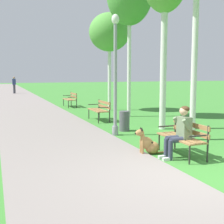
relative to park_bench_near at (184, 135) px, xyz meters
name	(u,v)px	position (x,y,z in m)	size (l,w,h in m)	color
ground_plane	(195,177)	(-0.69, -1.45, -0.51)	(120.00, 120.00, 0.00)	#3D8433
paved_path	(16,96)	(-2.52, 22.55, -0.49)	(3.44, 60.00, 0.04)	gray
park_bench_near	(184,135)	(0.00, 0.00, 0.00)	(0.55, 1.50, 0.85)	olive
park_bench_mid	(100,109)	(-0.11, 6.17, 0.00)	(0.55, 1.50, 0.85)	olive
park_bench_far	(71,98)	(-0.04, 11.93, 0.00)	(0.55, 1.50, 0.85)	olive
person_seated_on_near_bench	(180,130)	(-0.21, -0.15, 0.17)	(0.74, 0.49, 1.25)	#33384C
dog_shepherd	(148,144)	(-0.75, 0.43, -0.25)	(0.83, 0.31, 0.71)	#B27F47
lamp_post_near	(115,74)	(-0.65, 2.99, 1.49)	(0.24, 0.24, 3.86)	gray
birch_tree_fifth	(109,33)	(1.55, 9.54, 3.63)	(2.15, 2.22, 5.18)	silver
litter_bin	(124,121)	(-0.08, 3.57, -0.16)	(0.36, 0.36, 0.70)	#515156
pedestrian_distant	(14,85)	(-2.48, 25.25, 0.33)	(0.32, 0.22, 1.65)	#383842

